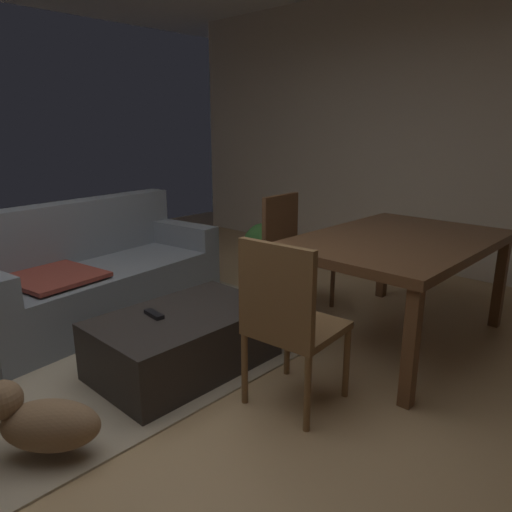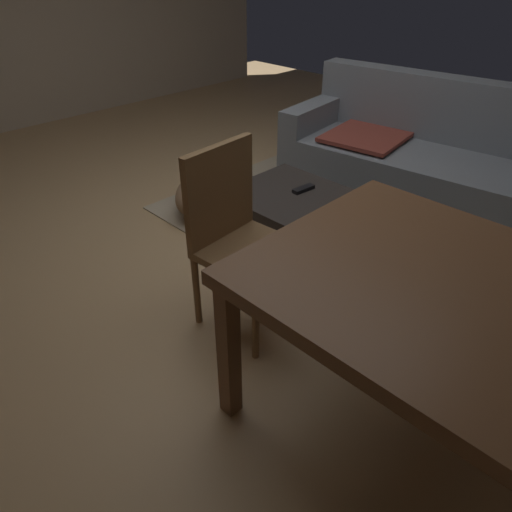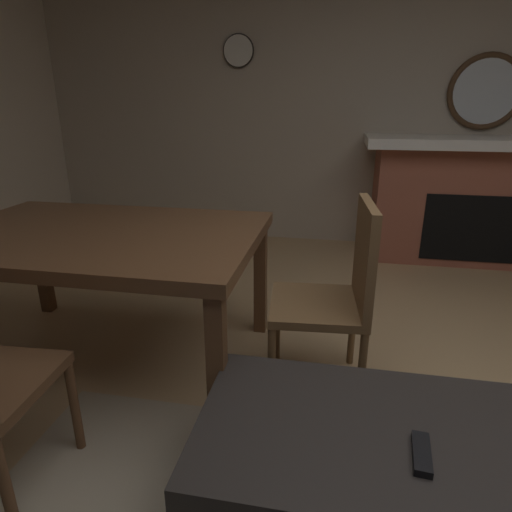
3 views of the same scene
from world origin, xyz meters
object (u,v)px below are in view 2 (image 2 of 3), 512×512
Objects in this scene: dining_table at (484,320)px; dining_chair_west at (237,229)px; small_dog at (193,190)px; ottoman_coffee_table at (311,228)px; tv_remote at (303,189)px; couch at (416,159)px.

dining_table is 1.19m from dining_chair_west.
dining_table is at bearing 0.36° from dining_chair_west.
dining_chair_west is 1.24m from small_dog.
ottoman_coffee_table is 1.56m from dining_table.
dining_chair_west is (0.26, -0.82, 0.14)m from tv_remote.
small_dog is at bearing 153.11° from dining_chair_west.
couch is 1.29× the size of dining_table.
dining_chair_west is (0.06, -1.94, 0.20)m from couch.
couch reaches higher than small_dog.
couch is at bearing 85.83° from tv_remote.
tv_remote reaches higher than small_dog.
dining_chair_west is at bearing -26.89° from small_dog.
ottoman_coffee_table is 1.16× the size of dining_chair_west.
ottoman_coffee_table is at bearing -24.96° from tv_remote.
couch is at bearing 87.96° from ottoman_coffee_table.
ottoman_coffee_table is at bearing 150.62° from dining_table.
dining_chair_west is at bearing -81.76° from ottoman_coffee_table.
dining_chair_west reaches higher than small_dog.
ottoman_coffee_table is 2.19× the size of small_dog.
dining_chair_west reaches higher than couch.
couch is 2.33m from dining_table.
couch is 1.21m from ottoman_coffee_table.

